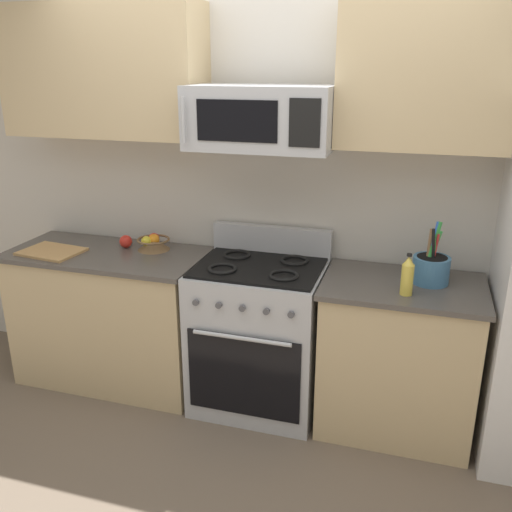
{
  "coord_description": "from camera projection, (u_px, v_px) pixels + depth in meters",
  "views": [
    {
      "loc": [
        0.87,
        -2.31,
        2.06
      ],
      "look_at": [
        0.02,
        0.51,
        1.03
      ],
      "focal_mm": 38.99,
      "sensor_mm": 36.0,
      "label": 1
    }
  ],
  "objects": [
    {
      "name": "utensil_crock",
      "position": [
        431.0,
        268.0,
        3.04
      ],
      "size": [
        0.2,
        0.2,
        0.34
      ],
      "color": "teal",
      "rests_on": "counter_right"
    },
    {
      "name": "bottle_oil",
      "position": [
        407.0,
        276.0,
        2.87
      ],
      "size": [
        0.06,
        0.06,
        0.23
      ],
      "color": "gold",
      "rests_on": "counter_right"
    },
    {
      "name": "range_oven",
      "position": [
        259.0,
        334.0,
        3.42
      ],
      "size": [
        0.76,
        0.66,
        1.09
      ],
      "color": "#B2B5BA",
      "rests_on": "ground"
    },
    {
      "name": "cutting_board",
      "position": [
        52.0,
        252.0,
        3.54
      ],
      "size": [
        0.4,
        0.32,
        0.02
      ],
      "primitive_type": "cube",
      "rotation": [
        0.0,
        0.0,
        -0.12
      ],
      "color": "tan",
      "rests_on": "counter_left"
    },
    {
      "name": "counter_right",
      "position": [
        397.0,
        357.0,
        3.2
      ],
      "size": [
        0.88,
        0.62,
        0.91
      ],
      "color": "tan",
      "rests_on": "ground"
    },
    {
      "name": "microwave",
      "position": [
        261.0,
        118.0,
        3.02
      ],
      "size": [
        0.79,
        0.44,
        0.34
      ],
      "color": "#B2B5BA"
    },
    {
      "name": "counter_left",
      "position": [
        112.0,
        316.0,
        3.71
      ],
      "size": [
        1.27,
        0.62,
        0.91
      ],
      "color": "tan",
      "rests_on": "ground"
    },
    {
      "name": "upper_cabinets_right",
      "position": [
        426.0,
        73.0,
        2.83
      ],
      "size": [
        0.87,
        0.34,
        0.77
      ],
      "color": "tan"
    },
    {
      "name": "fruit_basket",
      "position": [
        153.0,
        243.0,
        3.6
      ],
      "size": [
        0.21,
        0.21,
        0.1
      ],
      "color": "brown",
      "rests_on": "counter_left"
    },
    {
      "name": "wall_back",
      "position": [
        276.0,
        190.0,
        3.49
      ],
      "size": [
        8.0,
        0.1,
        2.6
      ],
      "primitive_type": "cube",
      "color": "beige",
      "rests_on": "ground"
    },
    {
      "name": "ground_plane",
      "position": [
        225.0,
        465.0,
        3.01
      ],
      "size": [
        16.0,
        16.0,
        0.0
      ],
      "primitive_type": "plane",
      "color": "#6B5B4C"
    },
    {
      "name": "apple_loose",
      "position": [
        126.0,
        241.0,
        3.63
      ],
      "size": [
        0.08,
        0.08,
        0.08
      ],
      "primitive_type": "sphere",
      "color": "red",
      "rests_on": "counter_left"
    },
    {
      "name": "upper_cabinets_left",
      "position": [
        103.0,
        72.0,
        3.34
      ],
      "size": [
        1.26,
        0.34,
        0.77
      ],
      "color": "tan"
    }
  ]
}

